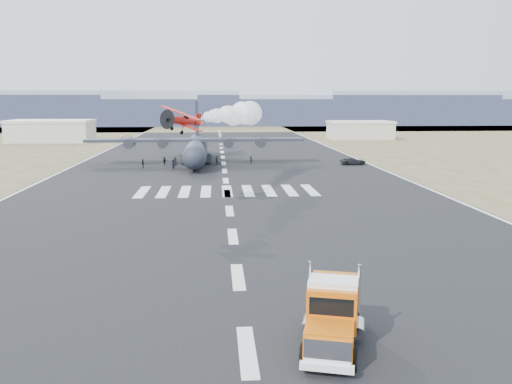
{
  "coord_description": "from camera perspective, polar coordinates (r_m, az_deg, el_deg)",
  "views": [
    {
      "loc": [
        -1.49,
        -26.33,
        12.94
      ],
      "look_at": [
        2.35,
        25.61,
        4.0
      ],
      "focal_mm": 38.0,
      "sensor_mm": 36.0,
      "label": 1
    }
  ],
  "objects": [
    {
      "name": "hangar_left",
      "position": [
        178.88,
        -20.75,
        6.06
      ],
      "size": [
        24.5,
        14.5,
        6.7
      ],
      "color": "#B6AEA1",
      "rests_on": "ground"
    },
    {
      "name": "crew_d",
      "position": [
        105.23,
        -11.83,
        2.95
      ],
      "size": [
        0.68,
        1.1,
        1.76
      ],
      "primitive_type": "imported",
      "rotation": [
        0.0,
        0.0,
        4.56
      ],
      "color": "black",
      "rests_on": "ground"
    },
    {
      "name": "crew_g",
      "position": [
        102.46,
        -6.39,
        2.86
      ],
      "size": [
        0.7,
        0.64,
        1.57
      ],
      "primitive_type": "imported",
      "rotation": [
        0.0,
        0.0,
        3.51
      ],
      "color": "black",
      "rests_on": "ground"
    },
    {
      "name": "crew_a",
      "position": [
        109.02,
        -4.14,
        3.38
      ],
      "size": [
        0.83,
        0.86,
        1.82
      ],
      "primitive_type": "imported",
      "rotation": [
        0.0,
        0.0,
        5.34
      ],
      "color": "black",
      "rests_on": "ground"
    },
    {
      "name": "semi_truck",
      "position": [
        29.63,
        8.07,
        -12.43
      ],
      "size": [
        4.5,
        8.36,
        3.68
      ],
      "rotation": [
        0.0,
        0.0,
        -0.28
      ],
      "color": "black",
      "rests_on": "ground"
    },
    {
      "name": "support_vehicle",
      "position": [
        110.22,
        10.19,
        3.21
      ],
      "size": [
        5.12,
        2.51,
        1.4
      ],
      "primitive_type": "imported",
      "rotation": [
        0.0,
        0.0,
        1.61
      ],
      "color": "black",
      "rests_on": "ground"
    },
    {
      "name": "crew_c",
      "position": [
        109.17,
        -0.55,
        3.35
      ],
      "size": [
        1.13,
        0.8,
        1.59
      ],
      "primitive_type": "imported",
      "rotation": [
        0.0,
        0.0,
        3.5
      ],
      "color": "black",
      "rests_on": "ground"
    },
    {
      "name": "crew_e",
      "position": [
        108.76,
        -8.5,
        3.22
      ],
      "size": [
        0.55,
        0.82,
        1.59
      ],
      "primitive_type": "imported",
      "rotation": [
        0.0,
        0.0,
        4.8
      ],
      "color": "black",
      "rests_on": "ground"
    },
    {
      "name": "hangar_right",
      "position": [
        182.89,
        10.9,
        6.45
      ],
      "size": [
        20.5,
        12.5,
        5.9
      ],
      "color": "#B6AEA1",
      "rests_on": "ground"
    },
    {
      "name": "ridge_seg_d",
      "position": [
        286.41,
        -3.98,
        8.43
      ],
      "size": [
        150.0,
        50.0,
        13.0
      ],
      "primitive_type": "cube",
      "color": "#8B96B0",
      "rests_on": "ground"
    },
    {
      "name": "crew_b",
      "position": [
        102.01,
        -8.75,
        2.86
      ],
      "size": [
        1.06,
        0.93,
        1.86
      ],
      "primitive_type": "imported",
      "rotation": [
        0.0,
        0.0,
        3.65
      ],
      "color": "black",
      "rests_on": "ground"
    },
    {
      "name": "ground",
      "position": [
        29.38,
        -0.92,
        -16.39
      ],
      "size": [
        500.0,
        500.0,
        0.0
      ],
      "primitive_type": "plane",
      "color": "black",
      "rests_on": "ground"
    },
    {
      "name": "smoke_trail",
      "position": [
        83.47,
        -1.73,
        8.22
      ],
      "size": [
        10.44,
        24.89,
        3.9
      ],
      "rotation": [
        0.0,
        0.0,
        -0.35
      ],
      "color": "white"
    },
    {
      "name": "runway_markings",
      "position": [
        87.31,
        -3.21,
        1.2
      ],
      "size": [
        60.0,
        260.0,
        0.01
      ],
      "primitive_type": null,
      "color": "silver",
      "rests_on": "ground"
    },
    {
      "name": "transport_aircraft",
      "position": [
        112.16,
        -6.32,
        4.72
      ],
      "size": [
        43.46,
        35.84,
        12.59
      ],
      "rotation": [
        0.0,
        0.0,
        0.01
      ],
      "color": "black",
      "rests_on": "ground"
    },
    {
      "name": "ridge_seg_c",
      "position": [
        293.33,
        -16.93,
        8.46
      ],
      "size": [
        150.0,
        50.0,
        17.0
      ],
      "primitive_type": "cube",
      "color": "#8B96B0",
      "rests_on": "ground"
    },
    {
      "name": "scrub_far",
      "position": [
        256.67,
        -3.92,
        6.83
      ],
      "size": [
        500.0,
        80.0,
        0.0
      ],
      "primitive_type": "cube",
      "color": "brown",
      "rests_on": "ground"
    },
    {
      "name": "ridge_seg_e",
      "position": [
        294.0,
        8.94,
        8.56
      ],
      "size": [
        150.0,
        50.0,
        15.0
      ],
      "primitive_type": "cube",
      "color": "#8B96B0",
      "rests_on": "ground"
    },
    {
      "name": "ridge_seg_f",
      "position": [
        315.12,
        20.66,
        8.32
      ],
      "size": [
        150.0,
        50.0,
        17.0
      ],
      "primitive_type": "cube",
      "color": "#8B96B0",
      "rests_on": "ground"
    },
    {
      "name": "crew_f",
      "position": [
        109.15,
        -9.6,
        3.23
      ],
      "size": [
        1.16,
        1.59,
        1.66
      ],
      "primitive_type": "imported",
      "rotation": [
        0.0,
        0.0,
        1.09
      ],
      "color": "black",
      "rests_on": "ground"
    },
    {
      "name": "crew_h",
      "position": [
        107.58,
        -5.77,
        3.24
      ],
      "size": [
        0.98,
        0.85,
        1.71
      ],
      "primitive_type": "imported",
      "rotation": [
        0.0,
        0.0,
        0.49
      ],
      "color": "black",
      "rests_on": "ground"
    },
    {
      "name": "aerobatic_biplane",
      "position": [
        62.93,
        -7.71,
        7.48
      ],
      "size": [
        5.99,
        5.81,
        3.16
      ],
      "rotation": [
        0.0,
        0.27,
        -0.35
      ],
      "color": "red"
    }
  ]
}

